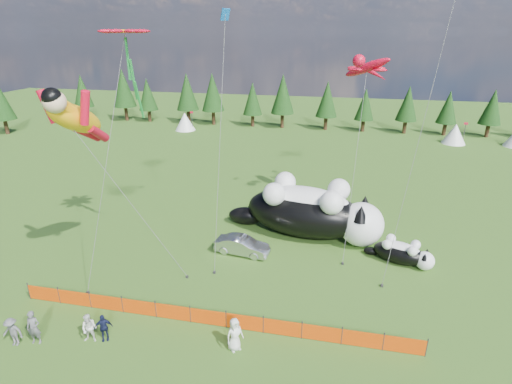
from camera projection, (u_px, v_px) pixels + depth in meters
ground at (224, 292)px, 24.19m from camera, size 160.00×160.00×0.00m
safety_fence at (208, 317)px, 21.28m from camera, size 22.06×0.06×1.10m
tree_line at (302, 104)px, 63.55m from camera, size 90.00×4.00×8.00m
festival_tents at (373, 130)px, 57.88m from camera, size 50.00×3.20×2.80m
cat_large at (311, 211)px, 30.15m from camera, size 12.16×5.77×4.41m
cat_small at (403, 253)px, 26.92m from camera, size 4.52×2.74×1.69m
car at (242, 246)px, 28.13m from camera, size 4.02×1.83×1.28m
spectator_a at (34, 328)px, 19.90m from camera, size 0.75×0.56×1.87m
spectator_b at (89, 328)px, 20.04m from camera, size 0.84×0.57×1.61m
spectator_c at (103, 328)px, 20.15m from camera, size 1.01×0.82×1.53m
spectator_d at (12, 332)px, 19.81m from camera, size 1.07×0.63×1.59m
spectator_e at (235, 334)px, 19.50m from camera, size 1.03×1.03×1.81m
superhero_kite at (75, 118)px, 21.81m from camera, size 7.71×4.92×13.02m
gecko_kite at (367, 68)px, 30.75m from camera, size 6.59×12.44×15.11m
flower_kite at (125, 35)px, 22.81m from camera, size 3.64×6.88×15.45m
diamond_kite_a at (225, 27)px, 25.25m from camera, size 0.89×5.96×16.75m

